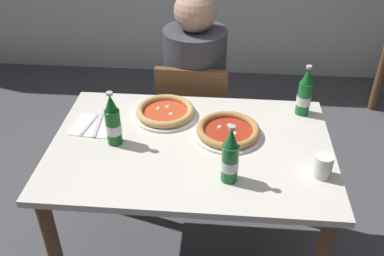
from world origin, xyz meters
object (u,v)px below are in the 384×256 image
at_px(pizza_marinara_far, 165,112).
at_px(beer_bottle_center, 305,94).
at_px(dining_table_main, 191,165).
at_px(pizza_margherita_near, 228,131).
at_px(beer_bottle_right, 113,122).
at_px(diner_seated, 195,99).
at_px(paper_cup, 323,166).
at_px(beer_bottle_left, 230,158).
at_px(napkin_with_cutlery, 94,125).
at_px(chair_behind_table, 194,118).

bearing_deg(pizza_marinara_far, beer_bottle_center, 6.94).
relative_size(dining_table_main, pizza_margherita_near, 4.00).
height_order(pizza_marinara_far, beer_bottle_right, beer_bottle_right).
bearing_deg(diner_seated, paper_cup, -55.84).
relative_size(dining_table_main, paper_cup, 12.63).
bearing_deg(diner_seated, pizza_marinara_far, -103.11).
xyz_separation_m(pizza_margherita_near, paper_cup, (0.36, -0.24, 0.03)).
distance_m(pizza_marinara_far, beer_bottle_left, 0.53).
bearing_deg(paper_cup, diner_seated, 124.16).
height_order(napkin_with_cutlery, paper_cup, paper_cup).
height_order(pizza_marinara_far, beer_bottle_left, beer_bottle_left).
bearing_deg(chair_behind_table, napkin_with_cutlery, 53.10).
relative_size(pizza_margherita_near, beer_bottle_left, 1.21).
xyz_separation_m(diner_seated, napkin_with_cutlery, (-0.42, -0.56, 0.17)).
bearing_deg(paper_cup, chair_behind_table, 126.00).
distance_m(diner_seated, beer_bottle_left, 0.93).
bearing_deg(pizza_margherita_near, napkin_with_cutlery, 178.20).
bearing_deg(dining_table_main, paper_cup, -16.96).
distance_m(pizza_margherita_near, beer_bottle_center, 0.41).
bearing_deg(dining_table_main, beer_bottle_center, 30.28).
relative_size(beer_bottle_center, paper_cup, 2.60).
bearing_deg(beer_bottle_right, dining_table_main, 2.31).
bearing_deg(dining_table_main, beer_bottle_left, -52.22).
bearing_deg(pizza_margherita_near, beer_bottle_center, 31.25).
bearing_deg(beer_bottle_left, chair_behind_table, 103.83).
bearing_deg(diner_seated, beer_bottle_left, -77.11).
xyz_separation_m(diner_seated, pizza_marinara_far, (-0.10, -0.45, 0.19)).
xyz_separation_m(dining_table_main, paper_cup, (0.52, -0.16, 0.16)).
relative_size(napkin_with_cutlery, paper_cup, 2.06).
relative_size(beer_bottle_left, paper_cup, 2.60).
relative_size(pizza_marinara_far, napkin_with_cutlery, 1.51).
xyz_separation_m(dining_table_main, beer_bottle_center, (0.50, 0.29, 0.22)).
relative_size(dining_table_main, beer_bottle_left, 4.86).
height_order(chair_behind_table, diner_seated, diner_seated).
height_order(dining_table_main, pizza_margherita_near, pizza_margherita_near).
bearing_deg(napkin_with_cutlery, beer_bottle_right, -42.43).
bearing_deg(chair_behind_table, beer_bottle_center, 151.70).
bearing_deg(pizza_margherita_near, paper_cup, -33.54).
xyz_separation_m(pizza_margherita_near, pizza_marinara_far, (-0.29, 0.13, 0.00)).
distance_m(beer_bottle_right, napkin_with_cutlery, 0.20).
xyz_separation_m(diner_seated, pizza_margherita_near, (0.19, -0.58, 0.19)).
distance_m(pizza_margherita_near, beer_bottle_right, 0.50).
bearing_deg(beer_bottle_left, beer_bottle_center, 56.25).
bearing_deg(pizza_margherita_near, beer_bottle_left, -88.38).
xyz_separation_m(beer_bottle_left, beer_bottle_right, (-0.49, 0.20, 0.00)).
height_order(chair_behind_table, pizza_marinara_far, chair_behind_table).
bearing_deg(pizza_margherita_near, dining_table_main, -151.94).
height_order(beer_bottle_left, napkin_with_cutlery, beer_bottle_left).
bearing_deg(beer_bottle_right, beer_bottle_center, 20.30).
bearing_deg(napkin_with_cutlery, beer_bottle_center, 11.31).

